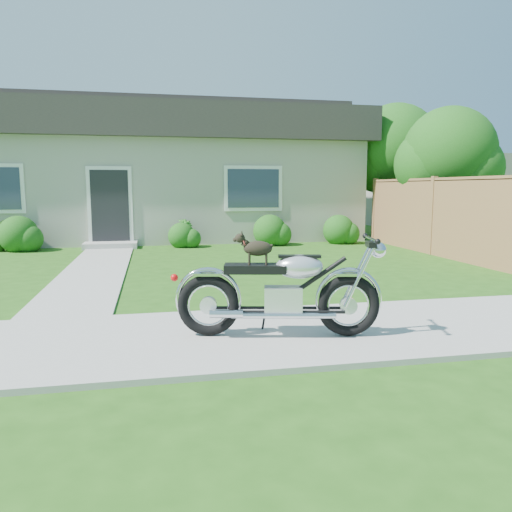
{
  "coord_description": "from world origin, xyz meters",
  "views": [
    {
      "loc": [
        -0.37,
        -5.24,
        1.63
      ],
      "look_at": [
        0.93,
        1.0,
        0.75
      ],
      "focal_mm": 35.0,
      "sensor_mm": 36.0,
      "label": 1
    }
  ],
  "objects": [
    {
      "name": "shrub_row",
      "position": [
        -0.13,
        8.5,
        0.39
      ],
      "size": [
        11.33,
        0.99,
        0.99
      ],
      "color": "#1D5316",
      "rests_on": "ground"
    },
    {
      "name": "walkway",
      "position": [
        -1.5,
        5.0,
        0.01
      ],
      "size": [
        1.2,
        8.0,
        0.03
      ],
      "primitive_type": "cube",
      "color": "#9E9B93",
      "rests_on": "ground"
    },
    {
      "name": "motorcycle_with_dog",
      "position": [
        0.97,
        -0.19,
        0.54
      ],
      "size": [
        2.2,
        0.78,
        1.11
      ],
      "rotation": [
        0.0,
        0.0,
        -0.21
      ],
      "color": "black",
      "rests_on": "sidewalk"
    },
    {
      "name": "tree_far",
      "position": [
        7.43,
        9.73,
        2.75
      ],
      "size": [
        2.82,
        2.8,
        4.29
      ],
      "color": "#3D2B1C",
      "rests_on": "ground"
    },
    {
      "name": "potted_plant_right",
      "position": [
        0.49,
        8.55,
        0.38
      ],
      "size": [
        0.55,
        0.55,
        0.76
      ],
      "primitive_type": "imported",
      "rotation": [
        0.0,
        0.0,
        0.36
      ],
      "color": "#286D1E",
      "rests_on": "ground"
    },
    {
      "name": "ground",
      "position": [
        0.0,
        0.0,
        0.0
      ],
      "size": [
        80.0,
        80.0,
        0.0
      ],
      "primitive_type": "plane",
      "color": "#235114",
      "rests_on": "ground"
    },
    {
      "name": "tree_near",
      "position": [
        7.59,
        6.96,
        2.42
      ],
      "size": [
        2.53,
        2.46,
        3.77
      ],
      "color": "#3D2B1C",
      "rests_on": "ground"
    },
    {
      "name": "sidewalk",
      "position": [
        0.0,
        0.0,
        0.02
      ],
      "size": [
        24.0,
        2.2,
        0.04
      ],
      "primitive_type": "cube",
      "color": "#9E9B93",
      "rests_on": "ground"
    },
    {
      "name": "fence",
      "position": [
        6.3,
        5.75,
        0.94
      ],
      "size": [
        0.12,
        6.62,
        1.9
      ],
      "color": "olive",
      "rests_on": "ground"
    },
    {
      "name": "house",
      "position": [
        -0.0,
        11.99,
        2.16
      ],
      "size": [
        12.6,
        7.03,
        4.5
      ],
      "color": "#A5A295",
      "rests_on": "ground"
    }
  ]
}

